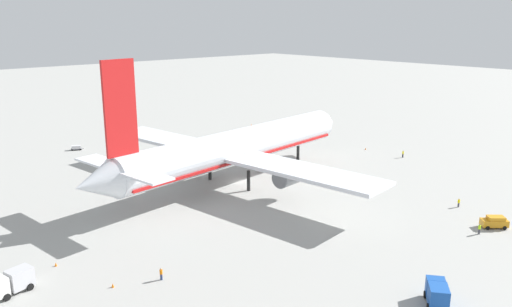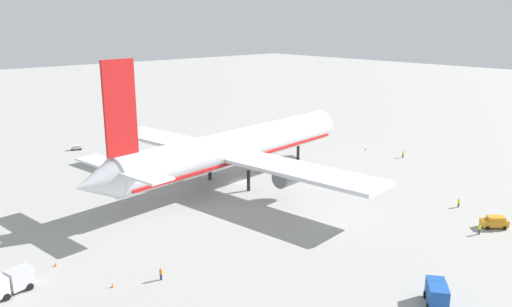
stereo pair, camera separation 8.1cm
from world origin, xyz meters
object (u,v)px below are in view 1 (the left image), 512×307
at_px(service_truck_1, 437,293).
at_px(ground_worker_0, 459,203).
at_px(service_truck_2, 13,281).
at_px(traffic_cone_4, 251,125).
at_px(service_van, 495,222).
at_px(baggage_cart_0, 76,148).
at_px(airliner, 234,148).
at_px(traffic_cone_3, 113,285).
at_px(ground_worker_3, 479,229).
at_px(traffic_cone_2, 56,264).
at_px(ground_worker_2, 161,274).
at_px(ground_worker_1, 403,154).
at_px(traffic_cone_1, 259,129).
at_px(traffic_cone_0, 365,149).

distance_m(service_truck_1, ground_worker_0, 36.67).
bearing_deg(service_truck_2, traffic_cone_4, 32.45).
distance_m(service_truck_2, service_van, 72.61).
bearing_deg(baggage_cart_0, traffic_cone_4, -7.38).
bearing_deg(service_van, service_truck_1, -168.74).
distance_m(airliner, traffic_cone_3, 45.99).
height_order(traffic_cone_3, traffic_cone_4, same).
height_order(baggage_cart_0, ground_worker_3, ground_worker_3).
xyz_separation_m(traffic_cone_2, traffic_cone_4, (84.65, 54.42, 0.00)).
height_order(service_truck_2, traffic_cone_3, service_truck_2).
bearing_deg(service_van, service_truck_2, 154.46).
distance_m(baggage_cart_0, ground_worker_0, 94.34).
xyz_separation_m(baggage_cart_0, traffic_cone_4, (55.19, -7.15, -0.39)).
xyz_separation_m(baggage_cart_0, ground_worker_2, (-20.62, -74.73, 0.19)).
bearing_deg(service_van, ground_worker_1, 51.45).
height_order(ground_worker_2, traffic_cone_3, ground_worker_2).
xyz_separation_m(ground_worker_1, ground_worker_3, (-32.05, -34.22, -0.02)).
relative_size(traffic_cone_1, traffic_cone_3, 1.00).
xyz_separation_m(baggage_cart_0, ground_worker_0, (34.25, -87.90, 0.17)).
xyz_separation_m(ground_worker_3, traffic_cone_0, (31.58, 45.12, -0.61)).
bearing_deg(traffic_cone_0, ground_worker_2, -162.85).
xyz_separation_m(airliner, ground_worker_3, (12.08, -46.55, -6.74)).
relative_size(airliner, traffic_cone_4, 132.70).
bearing_deg(ground_worker_2, service_van, -23.47).
distance_m(ground_worker_1, traffic_cone_2, 86.56).
bearing_deg(service_van, traffic_cone_2, 149.36).
distance_m(service_truck_2, ground_worker_0, 73.88).
relative_size(airliner, traffic_cone_1, 132.70).
height_order(ground_worker_0, traffic_cone_0, ground_worker_0).
bearing_deg(service_truck_1, traffic_cone_3, 131.78).
xyz_separation_m(ground_worker_1, traffic_cone_1, (-4.39, 48.29, -0.63)).
bearing_deg(traffic_cone_1, service_van, -105.65).
bearing_deg(service_truck_1, ground_worker_3, 14.24).
xyz_separation_m(traffic_cone_1, traffic_cone_4, (2.48, 6.36, 0.00)).
xyz_separation_m(service_truck_1, traffic_cone_3, (-26.80, 30.00, -1.33)).
bearing_deg(traffic_cone_1, ground_worker_1, -84.81).
height_order(ground_worker_3, traffic_cone_4, ground_worker_3).
bearing_deg(traffic_cone_1, airliner, -137.86).
height_order(service_truck_1, ground_worker_1, service_truck_1).
height_order(service_truck_1, ground_worker_0, service_truck_1).
relative_size(service_truck_2, traffic_cone_2, 9.33).
distance_m(ground_worker_2, traffic_cone_0, 80.84).
bearing_deg(traffic_cone_3, ground_worker_0, -14.50).
bearing_deg(service_van, traffic_cone_4, 73.93).
relative_size(baggage_cart_0, traffic_cone_3, 6.06).
relative_size(airliner, traffic_cone_3, 132.70).
relative_size(traffic_cone_0, traffic_cone_4, 1.00).
height_order(traffic_cone_1, traffic_cone_2, same).
bearing_deg(service_van, ground_worker_0, 60.85).
relative_size(airliner, ground_worker_3, 41.85).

